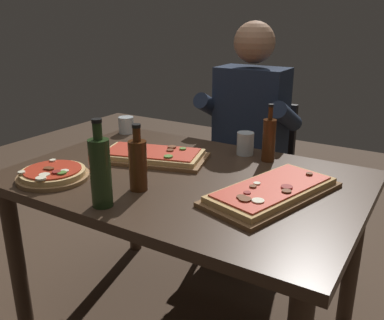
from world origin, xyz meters
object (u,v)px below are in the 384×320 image
(wine_bottle_dark, at_px, (100,171))
(oil_bottle_amber, at_px, (138,164))
(tumbler_far_side, at_px, (245,145))
(pizza_round_far, at_px, (53,174))
(diner_chair, at_px, (254,168))
(tumbler_near_camera, at_px, (126,126))
(seated_diner, at_px, (247,132))
(pizza_rectangular_front, at_px, (152,156))
(pizza_rectangular_left, at_px, (272,191))
(dining_table, at_px, (186,196))
(vinegar_bottle_green, at_px, (269,139))

(wine_bottle_dark, bearing_deg, oil_bottle_amber, 84.06)
(oil_bottle_amber, distance_m, tumbler_far_side, 0.61)
(pizza_round_far, distance_m, diner_chair, 1.25)
(tumbler_near_camera, relative_size, seated_diner, 0.07)
(pizza_round_far, bearing_deg, oil_bottle_amber, 14.91)
(pizza_rectangular_front, distance_m, tumbler_far_side, 0.43)
(pizza_rectangular_left, bearing_deg, wine_bottle_dark, -141.14)
(pizza_round_far, distance_m, tumbler_near_camera, 0.71)
(tumbler_far_side, height_order, seated_diner, seated_diner)
(pizza_rectangular_front, height_order, oil_bottle_amber, oil_bottle_amber)
(dining_table, height_order, diner_chair, diner_chair)
(dining_table, relative_size, tumbler_far_side, 13.27)
(dining_table, relative_size, oil_bottle_amber, 5.58)
(pizza_rectangular_left, height_order, diner_chair, diner_chair)
(dining_table, height_order, wine_bottle_dark, wine_bottle_dark)
(dining_table, distance_m, seated_diner, 0.74)
(dining_table, distance_m, tumbler_far_side, 0.41)
(pizza_rectangular_left, bearing_deg, pizza_round_far, -159.84)
(vinegar_bottle_green, bearing_deg, pizza_rectangular_left, -65.99)
(oil_bottle_amber, bearing_deg, pizza_round_far, -165.09)
(tumbler_near_camera, distance_m, seated_diner, 0.67)
(oil_bottle_amber, bearing_deg, vinegar_bottle_green, 62.64)
(wine_bottle_dark, distance_m, seated_diner, 1.13)
(oil_bottle_amber, distance_m, diner_chair, 1.13)
(pizza_round_far, height_order, tumbler_near_camera, tumbler_near_camera)
(pizza_rectangular_left, height_order, oil_bottle_amber, oil_bottle_amber)
(oil_bottle_amber, distance_m, tumbler_near_camera, 0.81)
(tumbler_near_camera, bearing_deg, pizza_round_far, -73.93)
(dining_table, xyz_separation_m, tumbler_far_side, (0.09, 0.37, 0.14))
(diner_chair, height_order, seated_diner, seated_diner)
(pizza_rectangular_front, xyz_separation_m, tumbler_far_side, (0.32, 0.29, 0.03))
(oil_bottle_amber, distance_m, seated_diner, 0.96)
(wine_bottle_dark, xyz_separation_m, tumbler_far_side, (0.18, 0.76, -0.08))
(oil_bottle_amber, height_order, diner_chair, oil_bottle_amber)
(oil_bottle_amber, bearing_deg, pizza_rectangular_front, 118.16)
(vinegar_bottle_green, bearing_deg, seated_diner, 125.28)
(wine_bottle_dark, bearing_deg, pizza_rectangular_left, 38.86)
(tumbler_near_camera, distance_m, diner_chair, 0.80)
(oil_bottle_amber, distance_m, vinegar_bottle_green, 0.63)
(vinegar_bottle_green, distance_m, diner_chair, 0.68)
(pizza_round_far, relative_size, tumbler_near_camera, 3.18)
(vinegar_bottle_green, bearing_deg, diner_chair, 118.48)
(tumbler_far_side, bearing_deg, oil_bottle_amber, -105.52)
(oil_bottle_amber, bearing_deg, tumbler_near_camera, 133.19)
(dining_table, xyz_separation_m, wine_bottle_dark, (-0.09, -0.39, 0.22))
(tumbler_far_side, bearing_deg, vinegar_bottle_green, -13.53)
(tumbler_near_camera, relative_size, tumbler_far_side, 0.85)
(oil_bottle_amber, relative_size, seated_diner, 0.19)
(dining_table, bearing_deg, tumbler_near_camera, 149.05)
(pizza_rectangular_front, height_order, wine_bottle_dark, wine_bottle_dark)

